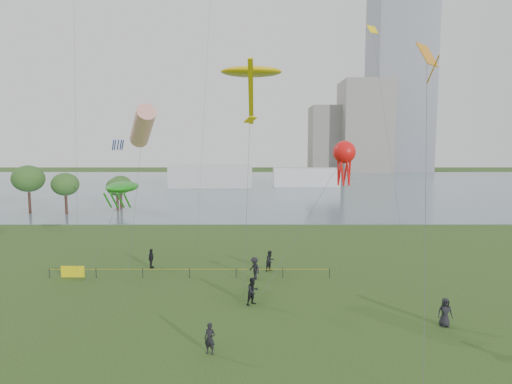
{
  "coord_description": "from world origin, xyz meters",
  "views": [
    {
      "loc": [
        -0.05,
        -20.18,
        11.3
      ],
      "look_at": [
        0.0,
        10.0,
        8.0
      ],
      "focal_mm": 30.0,
      "sensor_mm": 36.0,
      "label": 1
    }
  ],
  "objects": [
    {
      "name": "building_mid",
      "position": [
        46.0,
        162.0,
        19.0
      ],
      "size": [
        20.0,
        20.0,
        38.0
      ],
      "primitive_type": "cube",
      "color": "gray",
      "rests_on": "ground_plane"
    },
    {
      "name": "spectator_g",
      "position": [
        1.29,
        17.43,
        0.93
      ],
      "size": [
        1.15,
        1.13,
        1.87
      ],
      "primitive_type": "imported",
      "rotation": [
        0.0,
        0.0,
        0.73
      ],
      "color": "black",
      "rests_on": "ground_plane"
    },
    {
      "name": "ground_plane",
      "position": [
        0.0,
        0.0,
        0.0
      ],
      "size": [
        400.0,
        400.0,
        0.0
      ],
      "primitive_type": "plane",
      "color": "#203B12"
    },
    {
      "name": "fence",
      "position": [
        -11.81,
        15.43,
        0.55
      ],
      "size": [
        24.07,
        0.07,
        1.05
      ],
      "color": "black",
      "rests_on": "ground_plane"
    },
    {
      "name": "kite_delta",
      "position": [
        9.85,
        4.94,
        15.8
      ],
      "size": [
        3.62,
        9.16,
        17.21
      ],
      "rotation": [
        0.0,
        0.0,
        -0.11
      ],
      "color": "#3F3F42"
    },
    {
      "name": "spectator_c",
      "position": [
        -9.68,
        18.38,
        0.9
      ],
      "size": [
        0.57,
        1.1,
        1.81
      ],
      "primitive_type": "imported",
      "rotation": [
        0.0,
        0.0,
        1.45
      ],
      "color": "black",
      "rests_on": "ground_plane"
    },
    {
      "name": "kite_stingray",
      "position": [
        -0.38,
        16.94,
        17.46
      ],
      "size": [
        5.24,
        10.11,
        17.94
      ],
      "rotation": [
        0.0,
        0.0,
        0.19
      ],
      "color": "#3F3F42"
    },
    {
      "name": "trees",
      "position": [
        -36.24,
        47.74,
        5.45
      ],
      "size": [
        26.81,
        18.9,
        8.49
      ],
      "color": "#331E17",
      "rests_on": "ground_plane"
    },
    {
      "name": "kite_octopus",
      "position": [
        7.69,
        17.06,
        10.61
      ],
      "size": [
        8.23,
        6.71,
        11.71
      ],
      "rotation": [
        0.0,
        0.0,
        0.06
      ],
      "color": "#3F3F42"
    },
    {
      "name": "tower",
      "position": [
        62.0,
        168.0,
        60.0
      ],
      "size": [
        24.0,
        24.0,
        120.0
      ],
      "primitive_type": "cube",
      "color": "slate",
      "rests_on": "ground_plane"
    },
    {
      "name": "lake",
      "position": [
        0.0,
        100.0,
        0.02
      ],
      "size": [
        400.0,
        120.0,
        0.08
      ],
      "primitive_type": "cube",
      "color": "slate",
      "rests_on": "ground_plane"
    },
    {
      "name": "pavilion_right",
      "position": [
        14.0,
        98.0,
        2.5
      ],
      "size": [
        18.0,
        7.0,
        5.0
      ],
      "primitive_type": "cube",
      "color": "silver",
      "rests_on": "ground_plane"
    },
    {
      "name": "spectator_f",
      "position": [
        -2.52,
        2.0,
        0.86
      ],
      "size": [
        0.72,
        0.58,
        1.71
      ],
      "primitive_type": "imported",
      "rotation": [
        0.0,
        0.0,
        -0.31
      ],
      "color": "black",
      "rests_on": "ground_plane"
    },
    {
      "name": "pavilion_left",
      "position": [
        -12.0,
        95.0,
        3.0
      ],
      "size": [
        22.0,
        8.0,
        6.0
      ],
      "primitive_type": "cube",
      "color": "silver",
      "rests_on": "ground_plane"
    },
    {
      "name": "spectator_a",
      "position": [
        -0.22,
        9.24,
        0.98
      ],
      "size": [
        1.2,
        1.17,
        1.95
      ],
      "primitive_type": "imported",
      "rotation": [
        0.0,
        0.0,
        0.69
      ],
      "color": "black",
      "rests_on": "ground_plane"
    },
    {
      "name": "kite_windsock",
      "position": [
        -9.79,
        17.04,
        12.92
      ],
      "size": [
        4.16,
        5.26,
        14.77
      ],
      "rotation": [
        0.0,
        0.0,
        -0.14
      ],
      "color": "#3F3F42"
    },
    {
      "name": "building_low",
      "position": [
        32.0,
        168.0,
        14.0
      ],
      "size": [
        16.0,
        18.0,
        28.0
      ],
      "primitive_type": "cube",
      "color": "slate",
      "rests_on": "ground_plane"
    },
    {
      "name": "kite_creature",
      "position": [
        -11.8,
        17.38,
        7.63
      ],
      "size": [
        3.5,
        6.11,
        8.11
      ],
      "rotation": [
        0.0,
        0.0,
        0.08
      ],
      "color": "#3F3F42"
    },
    {
      "name": "spectator_d",
      "position": [
        11.83,
        5.54,
        0.91
      ],
      "size": [
        0.94,
        0.65,
        1.82
      ],
      "primitive_type": "imported",
      "rotation": [
        0.0,
        0.0,
        -0.09
      ],
      "color": "black",
      "rests_on": "ground_plane"
    },
    {
      "name": "spectator_b",
      "position": [
        -0.12,
        14.98,
        0.96
      ],
      "size": [
        1.31,
        1.42,
        1.91
      ],
      "primitive_type": "imported",
      "rotation": [
        0.0,
        0.0,
        -0.93
      ],
      "color": "black",
      "rests_on": "ground_plane"
    }
  ]
}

